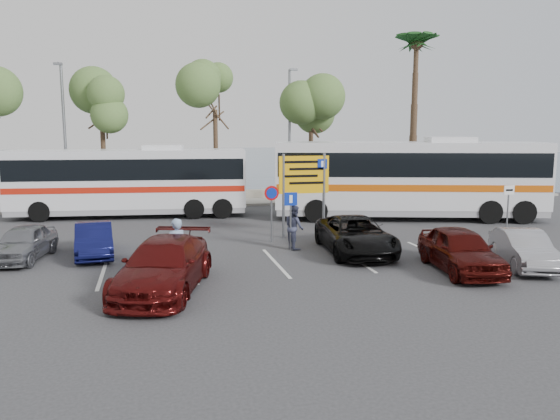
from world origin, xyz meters
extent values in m
plane|color=#2F2F32|center=(0.00, 0.00, 0.00)|extent=(120.00, 120.00, 0.00)
cube|color=gray|center=(0.00, 14.00, 0.07)|extent=(44.00, 2.40, 0.15)
cube|color=gray|center=(0.00, 16.00, 0.30)|extent=(48.00, 0.80, 0.60)
plane|color=#435A6C|center=(0.00, 60.00, 0.01)|extent=(140.00, 140.00, 0.00)
cylinder|color=#382619|center=(-8.00, 14.00, 2.67)|extent=(0.28, 0.28, 5.04)
cylinder|color=#382619|center=(-1.50, 14.00, 2.95)|extent=(0.28, 0.28, 5.60)
cylinder|color=#382619|center=(4.50, 14.00, 2.74)|extent=(0.28, 0.28, 5.18)
cylinder|color=#382619|center=(11.50, 14.00, 5.15)|extent=(0.48, 0.48, 10.00)
cylinder|color=slate|center=(-10.00, 13.60, 4.15)|extent=(0.16, 0.16, 8.00)
cylinder|color=slate|center=(-10.00, 13.15, 8.10)|extent=(0.12, 0.90, 0.12)
cube|color=slate|center=(-10.00, 12.65, 8.05)|extent=(0.45, 0.25, 0.12)
cylinder|color=slate|center=(3.00, 13.60, 4.15)|extent=(0.16, 0.16, 8.00)
cylinder|color=slate|center=(3.00, 13.15, 8.10)|extent=(0.12, 0.90, 0.12)
cube|color=slate|center=(3.00, 12.65, 8.05)|extent=(0.45, 0.25, 0.12)
cylinder|color=slate|center=(0.10, 3.20, 1.80)|extent=(0.12, 0.12, 3.60)
cylinder|color=slate|center=(1.90, 3.20, 1.80)|extent=(0.12, 0.12, 3.60)
cube|color=#ECA80C|center=(1.00, 3.20, 2.70)|extent=(2.20, 0.06, 1.60)
cube|color=#0C2699|center=(1.80, 3.16, 3.15)|extent=(0.42, 0.01, 0.42)
cylinder|color=slate|center=(-0.60, 2.40, 1.10)|extent=(0.07, 0.07, 2.20)
cylinder|color=#B20C0C|center=(-0.60, 2.37, 2.05)|extent=(0.60, 0.03, 0.60)
cylinder|color=slate|center=(-0.20, 0.80, 1.10)|extent=(0.07, 0.07, 2.20)
cube|color=#0C2699|center=(-0.20, 0.78, 2.00)|extent=(0.50, 0.03, 0.50)
cylinder|color=slate|center=(9.80, 1.50, 1.10)|extent=(0.07, 0.07, 2.20)
cube|color=white|center=(9.80, 1.48, 2.00)|extent=(0.50, 0.03, 0.40)
cube|color=silver|center=(-6.50, 10.50, 2.05)|extent=(12.35, 3.92, 2.98)
cube|color=black|center=(-6.50, 10.50, 2.58)|extent=(12.12, 3.93, 1.06)
cube|color=#B31D0D|center=(-6.50, 10.50, 1.57)|extent=(12.24, 3.94, 0.30)
cube|color=gray|center=(-6.50, 10.50, 0.56)|extent=(12.23, 3.88, 0.56)
cube|color=silver|center=(-6.50, 10.50, 3.66)|extent=(2.19, 1.83, 0.24)
cube|color=silver|center=(7.50, 6.50, 2.29)|extent=(13.82, 6.45, 3.33)
cube|color=black|center=(7.50, 6.50, 2.88)|extent=(13.57, 6.42, 1.19)
cube|color=#BE4E0B|center=(7.50, 6.50, 1.75)|extent=(13.70, 6.44, 0.34)
cube|color=gray|center=(7.50, 6.50, 0.62)|extent=(13.68, 6.39, 0.62)
cube|color=silver|center=(7.50, 6.50, 4.09)|extent=(2.66, 2.35, 0.27)
imported|color=slate|center=(-9.88, 1.50, 0.63)|extent=(2.09, 3.89, 1.26)
imported|color=#0E1143|center=(-7.48, 1.50, 0.61)|extent=(1.65, 3.80, 1.21)
imported|color=#4E0D0D|center=(-5.08, -3.50, 0.75)|extent=(3.52, 5.55, 1.50)
imported|color=#3F0B09|center=(4.46, -3.50, 0.73)|extent=(2.29, 4.45, 1.45)
imported|color=black|center=(2.06, -0.25, 0.69)|extent=(2.70, 5.12, 1.37)
imported|color=#949499|center=(6.86, -3.50, 0.62)|extent=(2.46, 4.01, 1.25)
imported|color=#7D94B6|center=(-4.65, -2.00, 0.94)|extent=(0.80, 0.68, 1.87)
imported|color=#363951|center=(0.00, 1.00, 0.86)|extent=(0.81, 0.95, 1.73)
camera|label=1|loc=(-5.33, -19.17, 4.72)|focal=35.00mm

